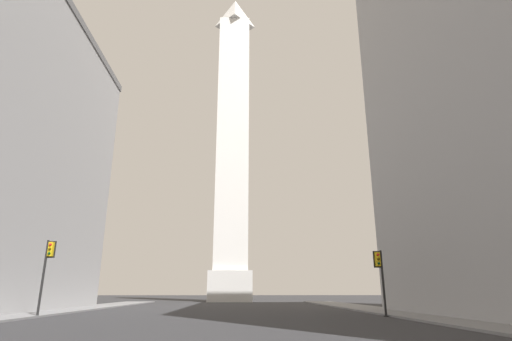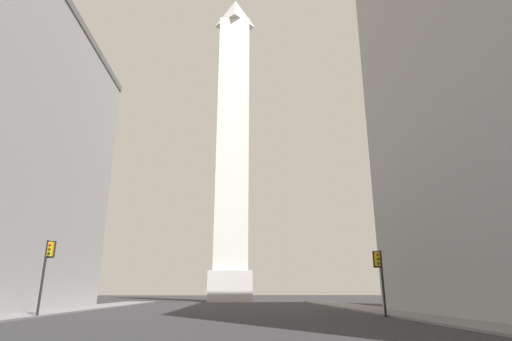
% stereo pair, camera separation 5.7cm
% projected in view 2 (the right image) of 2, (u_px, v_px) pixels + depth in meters
% --- Properties ---
extents(sidewalk_right, '(5.00, 93.98, 0.15)m').
position_uv_depth(sidewalk_right, '(446.00, 319.00, 27.36)').
color(sidewalk_right, slate).
rests_on(sidewalk_right, ground_plane).
extents(obelisk, '(8.17, 8.17, 67.61)m').
position_uv_depth(obelisk, '(233.00, 140.00, 84.05)').
color(obelisk, silver).
rests_on(obelisk, ground_plane).
extents(traffic_light_mid_left, '(0.78, 0.50, 5.79)m').
position_uv_depth(traffic_light_mid_left, '(46.00, 266.00, 31.18)').
color(traffic_light_mid_left, black).
rests_on(traffic_light_mid_left, ground_plane).
extents(traffic_light_mid_right, '(0.78, 0.51, 5.09)m').
position_uv_depth(traffic_light_mid_right, '(380.00, 272.00, 31.89)').
color(traffic_light_mid_right, black).
rests_on(traffic_light_mid_right, ground_plane).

